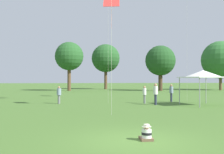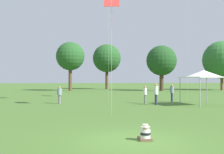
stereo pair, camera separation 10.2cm
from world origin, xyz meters
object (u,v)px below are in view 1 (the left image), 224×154
at_px(person_standing_3, 144,93).
at_px(distant_tree_3, 220,60).
at_px(person_standing_6, 59,93).
at_px(distant_tree_0, 106,58).
at_px(person_standing_5, 156,92).
at_px(canopy_tent, 203,74).
at_px(distant_tree_2, 69,56).
at_px(seated_toddler, 146,134).
at_px(kite_4, 111,4).
at_px(person_standing_0, 171,91).
at_px(distant_tree_1, 160,61).

height_order(person_standing_3, distant_tree_3, distant_tree_3).
relative_size(person_standing_6, distant_tree_0, 0.16).
relative_size(person_standing_5, distant_tree_3, 0.18).
xyz_separation_m(person_standing_3, person_standing_5, (0.59, -1.50, 0.14)).
xyz_separation_m(canopy_tent, distant_tree_2, (-12.38, 30.35, 4.02)).
bearing_deg(distant_tree_0, person_standing_3, -90.12).
height_order(seated_toddler, kite_4, kite_4).
xyz_separation_m(seated_toddler, kite_4, (0.09, 10.84, 7.80)).
distance_m(person_standing_0, distant_tree_0, 34.78).
height_order(person_standing_5, person_standing_6, person_standing_5).
bearing_deg(person_standing_3, person_standing_0, 63.16).
relative_size(seated_toddler, person_standing_6, 0.38).
xyz_separation_m(distant_tree_1, distant_tree_3, (13.34, 1.55, 0.41)).
height_order(seated_toddler, distant_tree_3, distant_tree_3).
distance_m(canopy_tent, distant_tree_0, 38.31).
height_order(person_standing_6, distant_tree_0, distant_tree_0).
xyz_separation_m(person_standing_0, distant_tree_3, (20.07, 26.02, 5.22)).
bearing_deg(distant_tree_2, person_standing_5, -74.09).
bearing_deg(distant_tree_1, person_standing_3, -110.72).
height_order(canopy_tent, kite_4, kite_4).
distance_m(person_standing_6, canopy_tent, 12.77).
xyz_separation_m(person_standing_0, person_standing_5, (-2.47, -2.90, 0.08)).
relative_size(canopy_tent, distant_tree_3, 0.36).
bearing_deg(person_standing_3, person_standing_5, -29.80).
xyz_separation_m(kite_4, distant_tree_2, (-4.37, 31.45, -1.37)).
bearing_deg(person_standing_3, distant_tree_1, 107.86).
bearing_deg(kite_4, distant_tree_1, 120.11).
relative_size(person_standing_3, distant_tree_3, 0.16).
xyz_separation_m(person_standing_5, kite_4, (-4.07, -1.86, 6.94)).
bearing_deg(distant_tree_2, kite_4, -82.10).
bearing_deg(person_standing_0, distant_tree_2, -164.23).
bearing_deg(distant_tree_0, seated_toddler, -94.18).
bearing_deg(seated_toddler, person_standing_6, 106.45).
bearing_deg(distant_tree_3, canopy_tent, -122.05).
distance_m(seated_toddler, person_standing_6, 15.49).
bearing_deg(person_standing_5, person_standing_6, -135.34).
relative_size(person_standing_6, canopy_tent, 0.43).
relative_size(person_standing_0, kite_4, 0.20).
bearing_deg(distant_tree_1, distant_tree_3, 6.64).
height_order(kite_4, distant_tree_1, distant_tree_1).
distance_m(person_standing_5, distant_tree_1, 29.26).
xyz_separation_m(person_standing_0, person_standing_6, (-10.82, -0.71, -0.09)).
relative_size(canopy_tent, distant_tree_2, 0.39).
xyz_separation_m(person_standing_3, distant_tree_0, (0.07, 35.54, 6.02)).
distance_m(person_standing_3, distant_tree_1, 28.09).
bearing_deg(seated_toddler, kite_4, 90.25).
relative_size(canopy_tent, kite_4, 0.42).
distance_m(person_standing_3, distant_tree_2, 29.72).
xyz_separation_m(seated_toddler, distant_tree_1, (13.35, 40.08, 5.59)).
distance_m(distant_tree_1, distant_tree_3, 13.44).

